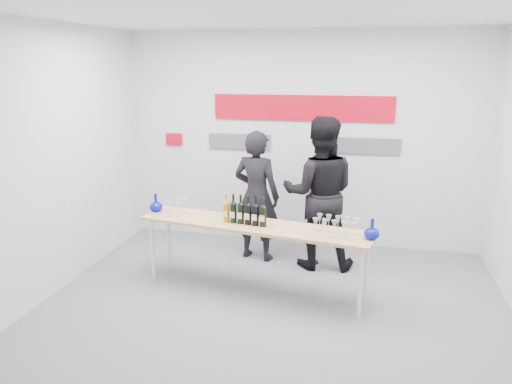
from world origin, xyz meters
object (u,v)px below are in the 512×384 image
Objects in this scene: presenter_left at (257,196)px; presenter_right at (319,193)px; tasting_table at (254,229)px; mic_stand at (313,231)px.

presenter_right reaches higher than presenter_left.
presenter_left is 0.84m from presenter_right.
presenter_right is (0.64, 0.89, 0.22)m from tasting_table.
presenter_right reaches higher than mic_stand.
mic_stand reaches higher than tasting_table.
tasting_table is 1.15m from mic_stand.
mic_stand is (0.76, -0.02, -0.42)m from presenter_left.
presenter_right is at bearing -26.48° from mic_stand.
presenter_right reaches higher than tasting_table.
presenter_left is 0.87m from mic_stand.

